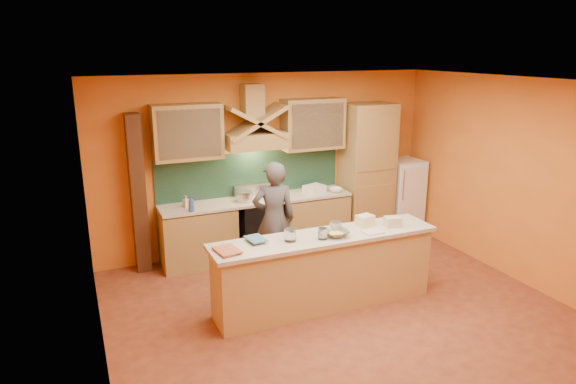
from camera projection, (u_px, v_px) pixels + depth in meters
name	position (u px, v px, depth m)	size (l,w,h in m)	color
floor	(342.00, 314.00, 6.32)	(5.50, 5.00, 0.01)	brown
ceiling	(349.00, 83.00, 5.56)	(5.50, 5.00, 0.01)	white
wall_back	(268.00, 163.00, 8.15)	(5.50, 0.02, 2.80)	orange
wall_front	(515.00, 300.00, 3.73)	(5.50, 0.02, 2.80)	orange
wall_left	(94.00, 239.00, 4.90)	(0.02, 5.00, 2.80)	orange
wall_right	(522.00, 182.00, 6.99)	(0.02, 5.00, 2.80)	orange
base_cabinet_left	(198.00, 237.00, 7.68)	(1.10, 0.60, 0.86)	#A3814A
base_cabinet_right	(312.00, 221.00, 8.40)	(1.10, 0.60, 0.86)	#A3814A
counter_top	(257.00, 200.00, 7.91)	(3.00, 0.62, 0.04)	beige
stove	(258.00, 227.00, 8.03)	(0.60, 0.58, 0.90)	black
backsplash	(251.00, 174.00, 8.07)	(3.00, 0.03, 0.70)	#193829
range_hood	(255.00, 140.00, 7.70)	(0.92, 0.50, 0.24)	#A3814A
hood_chimney	(252.00, 101.00, 7.64)	(0.30, 0.30, 0.50)	#A3814A
upper_cabinet_left	(187.00, 132.00, 7.34)	(1.00, 0.35, 0.80)	#A3814A
upper_cabinet_right	(313.00, 124.00, 8.10)	(1.00, 0.35, 0.80)	#A3814A
pantry_column	(367.00, 172.00, 8.58)	(0.80, 0.60, 2.30)	#A3814A
fridge	(402.00, 196.00, 9.00)	(0.58, 0.60, 1.30)	white
trim_column_left	(138.00, 194.00, 7.31)	(0.20, 0.30, 2.30)	#472816
island_body	(324.00, 273.00, 6.43)	(2.80, 0.55, 0.88)	tan
island_top	(325.00, 237.00, 6.30)	(2.90, 0.62, 0.05)	beige
person	(274.00, 219.00, 7.22)	(0.61, 0.40, 1.67)	#4C4C51
pot_large	(244.00, 197.00, 7.77)	(0.25, 0.25, 0.15)	silver
pot_small	(268.00, 193.00, 8.00)	(0.20, 0.20, 0.14)	#B8B9C0
soap_bottle_a	(186.00, 201.00, 7.47)	(0.08, 0.08, 0.17)	beige
soap_bottle_b	(191.00, 204.00, 7.26)	(0.09, 0.09, 0.23)	#355293
bowl_back	(336.00, 190.00, 8.26)	(0.21, 0.21, 0.07)	white
dish_rack	(314.00, 189.00, 8.26)	(0.31, 0.24, 0.11)	white
book_lower	(217.00, 253.00, 5.71)	(0.24, 0.33, 0.03)	#B05B3F
book_upper	(248.00, 240.00, 6.04)	(0.20, 0.28, 0.02)	teal
jar_large	(290.00, 235.00, 6.09)	(0.15, 0.15, 0.15)	white
jar_small	(323.00, 234.00, 6.16)	(0.11, 0.11, 0.14)	silver
kitchen_scale	(336.00, 227.00, 6.44)	(0.12, 0.12, 0.10)	silver
mixing_bowl	(336.00, 233.00, 6.26)	(0.30, 0.30, 0.07)	silver
cloth	(373.00, 232.00, 6.39)	(0.24, 0.18, 0.02)	beige
grocery_bag_a	(365.00, 220.00, 6.63)	(0.21, 0.17, 0.13)	beige
grocery_bag_b	(393.00, 222.00, 6.61)	(0.20, 0.16, 0.12)	beige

